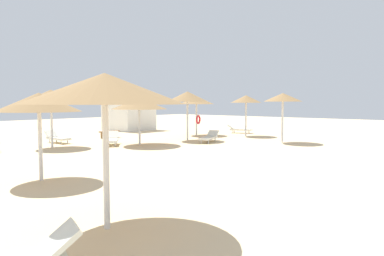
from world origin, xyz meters
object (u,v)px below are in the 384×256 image
at_px(parasol_1, 246,99).
at_px(lounger_1, 239,129).
at_px(parasol_2, 187,97).
at_px(parasol_7, 196,101).
at_px(parasol_6, 283,98).
at_px(lounger_2, 209,137).
at_px(parasol_5, 39,103).
at_px(lounger_0, 57,138).
at_px(parasol_4, 139,104).
at_px(parasol_3, 105,89).
at_px(beach_cabana, 129,114).
at_px(parasol_0, 51,96).
at_px(bench_0, 109,133).
at_px(lounger_4, 112,139).

relative_size(parasol_1, lounger_1, 1.47).
bearing_deg(parasol_2, parasol_7, 30.22).
xyz_separation_m(parasol_6, lounger_2, (-2.81, 3.43, -2.40)).
bearing_deg(parasol_5, parasol_6, -4.36).
height_order(parasol_7, lounger_0, parasol_7).
xyz_separation_m(parasol_4, lounger_2, (3.60, -2.27, -2.04)).
relative_size(parasol_2, parasol_3, 1.02).
height_order(parasol_5, beach_cabana, beach_cabana).
height_order(parasol_2, lounger_0, parasol_2).
xyz_separation_m(parasol_0, parasol_6, (10.23, -8.45, -0.05)).
bearing_deg(lounger_1, bench_0, 152.09).
distance_m(parasol_0, lounger_0, 3.25).
distance_m(parasol_5, lounger_0, 10.83).
height_order(parasol_3, parasol_5, parasol_3).
relative_size(parasol_5, lounger_4, 1.49).
bearing_deg(parasol_4, lounger_2, -32.26).
xyz_separation_m(parasol_7, lounger_4, (-7.79, -0.16, -2.20)).
distance_m(parasol_6, lounger_4, 10.43).
bearing_deg(parasol_1, beach_cabana, 100.28).
distance_m(parasol_5, lounger_4, 9.31).
distance_m(parasol_0, lounger_1, 14.53).
xyz_separation_m(parasol_3, lounger_1, (19.49, 9.41, -2.38)).
bearing_deg(parasol_4, parasol_7, 11.02).
bearing_deg(parasol_5, parasol_7, 21.72).
height_order(parasol_0, parasol_6, parasol_0).
height_order(parasol_1, parasol_7, parasol_1).
xyz_separation_m(parasol_0, parasol_7, (10.53, -1.45, -0.25)).
height_order(parasol_6, lounger_1, parasol_6).
height_order(parasol_2, parasol_4, parasol_2).
xyz_separation_m(parasol_0, lounger_4, (2.74, -1.61, -2.45)).
distance_m(parasol_5, parasol_7, 15.94).
bearing_deg(parasol_6, parasol_4, 138.36).
distance_m(parasol_4, lounger_0, 5.56).
bearing_deg(lounger_4, lounger_1, -6.99).
bearing_deg(lounger_4, parasol_1, -17.41).
bearing_deg(parasol_4, parasol_3, -133.97).
xyz_separation_m(parasol_2, lounger_0, (-6.19, 4.98, -2.47)).
bearing_deg(lounger_2, lounger_4, 143.82).
relative_size(parasol_1, parasol_4, 0.92).
height_order(lounger_4, beach_cabana, beach_cabana).
xyz_separation_m(lounger_2, lounger_4, (-4.68, 3.42, 0.01)).
relative_size(parasol_0, parasol_3, 1.02).
bearing_deg(lounger_2, parasol_4, 147.74).
bearing_deg(lounger_4, parasol_5, -140.70).
bearing_deg(parasol_7, parasol_2, -149.78).
height_order(parasol_4, bench_0, parasol_4).
bearing_deg(parasol_0, beach_cabana, 30.56).
bearing_deg(parasol_0, parasol_4, -35.83).
bearing_deg(parasol_3, parasol_6, 14.08).
distance_m(parasol_6, bench_0, 11.69).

